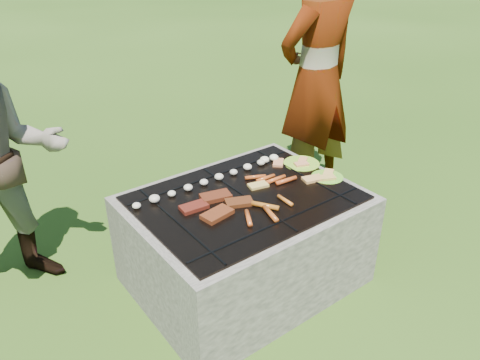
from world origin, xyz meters
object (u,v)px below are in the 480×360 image
(fire_pit, at_px, (245,243))
(plate_near, at_px, (327,177))
(plate_far, at_px, (301,164))
(cook, at_px, (317,80))

(fire_pit, xyz_separation_m, plate_near, (0.56, -0.11, 0.33))
(plate_far, bearing_deg, plate_near, -89.82)
(fire_pit, height_order, plate_near, plate_near)
(plate_far, bearing_deg, fire_pit, -168.06)
(fire_pit, bearing_deg, plate_near, -11.47)
(fire_pit, relative_size, plate_near, 5.39)
(fire_pit, xyz_separation_m, cook, (1.09, 0.54, 0.70))
(plate_far, bearing_deg, cook, 38.57)
(fire_pit, relative_size, cook, 0.66)
(plate_far, relative_size, plate_near, 1.05)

